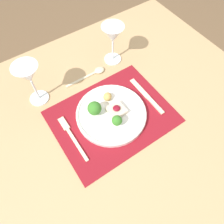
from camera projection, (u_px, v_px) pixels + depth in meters
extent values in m
plane|color=brown|center=(112.00, 172.00, 1.51)|extent=(8.00, 8.00, 0.00)
cube|color=tan|center=(112.00, 119.00, 0.87)|extent=(1.29, 1.05, 0.03)
cylinder|color=tan|center=(143.00, 60.00, 1.56)|extent=(0.06, 0.06, 0.73)
cube|color=maroon|center=(112.00, 116.00, 0.85)|extent=(0.45, 0.35, 0.00)
cylinder|color=white|center=(112.00, 114.00, 0.85)|extent=(0.27, 0.27, 0.02)
torus|color=white|center=(112.00, 113.00, 0.84)|extent=(0.27, 0.27, 0.01)
cube|color=beige|center=(116.00, 110.00, 0.84)|extent=(0.06, 0.06, 0.02)
ellipsoid|color=maroon|center=(116.00, 107.00, 0.83)|extent=(0.03, 0.03, 0.01)
cylinder|color=#84B256|center=(117.00, 123.00, 0.81)|extent=(0.01, 0.01, 0.02)
sphere|color=#387A28|center=(117.00, 120.00, 0.79)|extent=(0.04, 0.04, 0.04)
cylinder|color=#84B256|center=(95.00, 112.00, 0.83)|extent=(0.01, 0.01, 0.02)
sphere|color=#387A28|center=(94.00, 108.00, 0.81)|extent=(0.05, 0.05, 0.05)
ellipsoid|color=tan|center=(108.00, 97.00, 0.86)|extent=(0.05, 0.05, 0.03)
cube|color=beige|center=(77.00, 144.00, 0.79)|extent=(0.01, 0.15, 0.01)
cube|color=beige|center=(64.00, 124.00, 0.83)|extent=(0.02, 0.06, 0.01)
cube|color=beige|center=(155.00, 105.00, 0.88)|extent=(0.02, 0.09, 0.01)
cube|color=beige|center=(140.00, 88.00, 0.92)|extent=(0.02, 0.11, 0.00)
cube|color=beige|center=(81.00, 80.00, 0.95)|extent=(0.15, 0.01, 0.01)
ellipsoid|color=beige|center=(99.00, 70.00, 0.97)|extent=(0.04, 0.04, 0.01)
cylinder|color=white|center=(113.00, 59.00, 1.01)|extent=(0.08, 0.08, 0.01)
cylinder|color=white|center=(113.00, 50.00, 0.97)|extent=(0.01, 0.01, 0.10)
cone|color=white|center=(113.00, 34.00, 0.90)|extent=(0.10, 0.10, 0.08)
cylinder|color=white|center=(40.00, 98.00, 0.90)|extent=(0.08, 0.08, 0.01)
cylinder|color=white|center=(35.00, 90.00, 0.85)|extent=(0.01, 0.01, 0.11)
cone|color=white|center=(28.00, 74.00, 0.77)|extent=(0.10, 0.10, 0.08)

